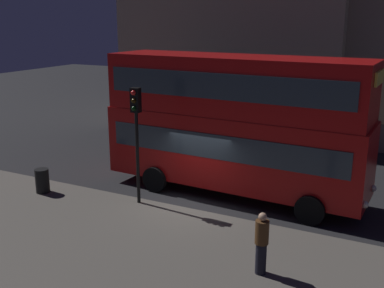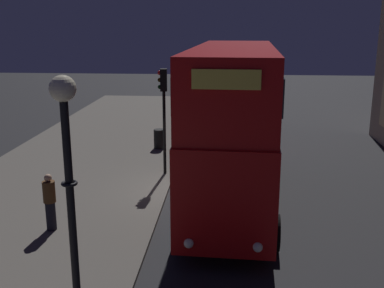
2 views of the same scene
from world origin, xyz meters
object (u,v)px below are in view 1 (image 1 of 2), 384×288
double_decker_bus (234,119)px  pedestrian (262,243)px  traffic_light_near_kerb (136,122)px  litter_bin (42,181)px

double_decker_bus → pedestrian: double_decker_bus is taller
double_decker_bus → traffic_light_near_kerb: size_ratio=2.43×
pedestrian → litter_bin: bearing=89.0°
double_decker_bus → traffic_light_near_kerb: bearing=-131.5°
double_decker_bus → pedestrian: bearing=-58.5°
double_decker_bus → pedestrian: size_ratio=5.94×
pedestrian → litter_bin: size_ratio=1.84×
pedestrian → litter_bin: 9.52m
traffic_light_near_kerb → pedestrian: 6.42m
double_decker_bus → litter_bin: (-6.44, -3.44, -2.37)m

